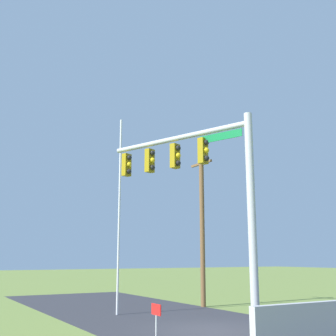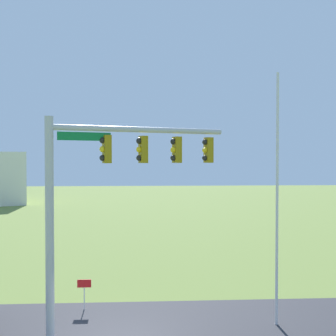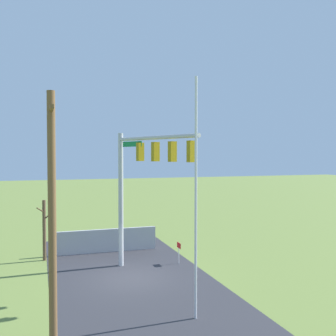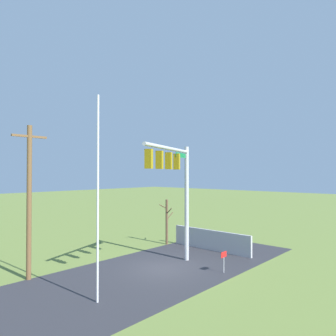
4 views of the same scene
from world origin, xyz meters
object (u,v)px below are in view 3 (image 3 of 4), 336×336
at_px(signal_mast, 141,172).
at_px(open_sign, 179,248).
at_px(utility_pole, 52,216).
at_px(bare_tree, 44,229).
at_px(flagpole, 196,199).

height_order(signal_mast, open_sign, signal_mast).
xyz_separation_m(utility_pole, open_sign, (8.02, -7.20, -3.42)).
relative_size(utility_pole, bare_tree, 2.32).
xyz_separation_m(signal_mast, bare_tree, (4.39, 4.80, -3.52)).
height_order(signal_mast, bare_tree, signal_mast).
bearing_deg(open_sign, bare_tree, 66.66).
relative_size(flagpole, utility_pole, 1.11).
bearing_deg(bare_tree, utility_pole, -179.24).
bearing_deg(utility_pole, flagpole, -82.05).
height_order(flagpole, open_sign, flagpole).
distance_m(flagpole, open_sign, 8.41).
distance_m(flagpole, utility_pole, 5.32).
bearing_deg(open_sign, utility_pole, 138.10).
relative_size(signal_mast, flagpole, 0.81).
bearing_deg(bare_tree, flagpole, -152.63).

